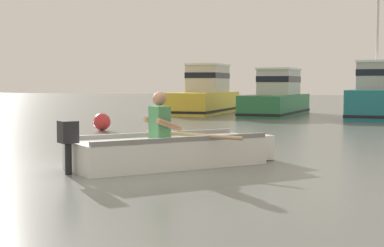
{
  "coord_description": "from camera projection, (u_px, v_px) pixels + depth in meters",
  "views": [
    {
      "loc": [
        4.51,
        -7.8,
        1.32
      ],
      "look_at": [
        0.36,
        2.94,
        0.55
      ],
      "focal_mm": 56.31,
      "sensor_mm": 36.0,
      "label": 1
    }
  ],
  "objects": [
    {
      "name": "rowboat_with_person",
      "position": [
        172.0,
        150.0,
        9.6
      ],
      "size": [
        2.8,
        3.27,
        1.19
      ],
      "color": "white",
      "rests_on": "ground"
    },
    {
      "name": "mooring_buoy",
      "position": [
        102.0,
        122.0,
        16.83
      ],
      "size": [
        0.48,
        0.48,
        0.48
      ],
      "primitive_type": "sphere",
      "color": "red",
      "rests_on": "ground"
    },
    {
      "name": "moored_boat_yellow",
      "position": [
        206.0,
        95.0,
        26.5
      ],
      "size": [
        2.1,
        5.83,
        2.18
      ],
      "color": "gold",
      "rests_on": "ground"
    },
    {
      "name": "moored_boat_green",
      "position": [
        277.0,
        98.0,
        24.76
      ],
      "size": [
        1.81,
        5.56,
        1.95
      ],
      "color": "#287042",
      "rests_on": "ground"
    },
    {
      "name": "moored_boat_teal",
      "position": [
        376.0,
        96.0,
        22.76
      ],
      "size": [
        1.82,
        5.42,
        4.52
      ],
      "color": "#1E727A",
      "rests_on": "ground"
    },
    {
      "name": "ground_plane",
      "position": [
        98.0,
        172.0,
        8.97
      ],
      "size": [
        120.0,
        120.0,
        0.0
      ],
      "primitive_type": "plane",
      "color": "slate"
    }
  ]
}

